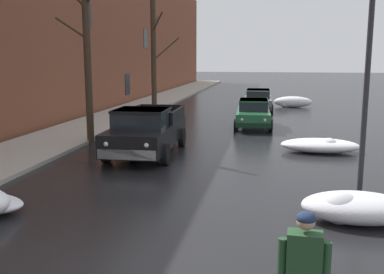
# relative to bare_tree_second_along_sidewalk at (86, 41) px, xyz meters

# --- Properties ---
(left_sidewalk_slab) EXTENTS (3.32, 80.00, 0.14)m
(left_sidewalk_slab) POSITION_rel_bare_tree_second_along_sidewalk_xyz_m (-1.67, 6.80, -4.09)
(left_sidewalk_slab) COLOR #A8A399
(left_sidewalk_slab) RESTS_ON ground
(brick_townhouse_facade) EXTENTS (0.63, 80.00, 11.21)m
(brick_townhouse_facade) POSITION_rel_bare_tree_second_along_sidewalk_xyz_m (-3.83, 6.80, 1.45)
(brick_townhouse_facade) COLOR brown
(brick_townhouse_facade) RESTS_ON ground
(snow_bank_near_corner_left) EXTENTS (3.15, 1.40, 0.72)m
(snow_bank_near_corner_left) POSITION_rel_bare_tree_second_along_sidewalk_xyz_m (0.62, 8.30, -3.80)
(snow_bank_near_corner_left) COLOR white
(snow_bank_near_corner_left) RESTS_ON ground
(snow_bank_along_left_kerb) EXTENTS (2.40, 1.35, 0.72)m
(snow_bank_along_left_kerb) POSITION_rel_bare_tree_second_along_sidewalk_xyz_m (9.25, -7.51, -3.82)
(snow_bank_along_left_kerb) COLOR white
(snow_bank_along_left_kerb) RESTS_ON ground
(snow_bank_near_corner_right) EXTENTS (2.91, 1.39, 0.59)m
(snow_bank_near_corner_right) POSITION_rel_bare_tree_second_along_sidewalk_xyz_m (9.27, -0.15, -3.89)
(snow_bank_near_corner_right) COLOR white
(snow_bank_near_corner_right) RESTS_ON ground
(snow_bank_far_right_pile) EXTENTS (2.68, 0.91, 0.78)m
(snow_bank_far_right_pile) POSITION_rel_bare_tree_second_along_sidewalk_xyz_m (8.80, 15.21, -3.78)
(snow_bank_far_right_pile) COLOR white
(snow_bank_far_right_pile) RESTS_ON ground
(bare_tree_second_along_sidewalk) EXTENTS (2.81, 3.81, 7.69)m
(bare_tree_second_along_sidewalk) POSITION_rel_bare_tree_second_along_sidewalk_xyz_m (0.00, 0.00, 0.00)
(bare_tree_second_along_sidewalk) COLOR #382B1E
(bare_tree_second_along_sidewalk) RESTS_ON ground
(bare_tree_mid_block) EXTENTS (1.69, 2.62, 7.37)m
(bare_tree_mid_block) POSITION_rel_bare_tree_second_along_sidewalk_xyz_m (0.05, 10.21, -0.39)
(bare_tree_mid_block) COLOR #382B1E
(bare_tree_mid_block) RESTS_ON ground
(pickup_truck_black_approaching_near_lane) EXTENTS (2.37, 5.48, 1.76)m
(pickup_truck_black_approaching_near_lane) POSITION_rel_bare_tree_second_along_sidewalk_xyz_m (2.91, -1.67, -3.27)
(pickup_truck_black_approaching_near_lane) COLOR black
(pickup_truck_black_approaching_near_lane) RESTS_ON ground
(sedan_green_parked_kerbside_close) EXTENTS (1.98, 4.14, 1.42)m
(sedan_green_parked_kerbside_close) POSITION_rel_bare_tree_second_along_sidewalk_xyz_m (6.47, 5.44, -3.40)
(sedan_green_parked_kerbside_close) COLOR #1E5633
(sedan_green_parked_kerbside_close) RESTS_ON ground
(sedan_grey_parked_kerbside_mid) EXTENTS (2.02, 4.46, 1.42)m
(sedan_grey_parked_kerbside_mid) POSITION_rel_bare_tree_second_along_sidewalk_xyz_m (6.46, 12.55, -3.40)
(sedan_grey_parked_kerbside_mid) COLOR slate
(sedan_grey_parked_kerbside_mid) RESTS_ON ground
(pedestrian_with_coffee) EXTENTS (0.63, 0.36, 1.76)m
(pedestrian_with_coffee) POSITION_rel_bare_tree_second_along_sidewalk_xyz_m (7.86, -12.08, -3.12)
(pedestrian_with_coffee) COLOR #2D2D33
(pedestrian_with_coffee) RESTS_ON ground
(street_lamp_post) EXTENTS (0.44, 0.24, 5.65)m
(street_lamp_post) POSITION_rel_bare_tree_second_along_sidewalk_xyz_m (9.74, -5.35, -0.98)
(street_lamp_post) COLOR #28282D
(street_lamp_post) RESTS_ON ground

